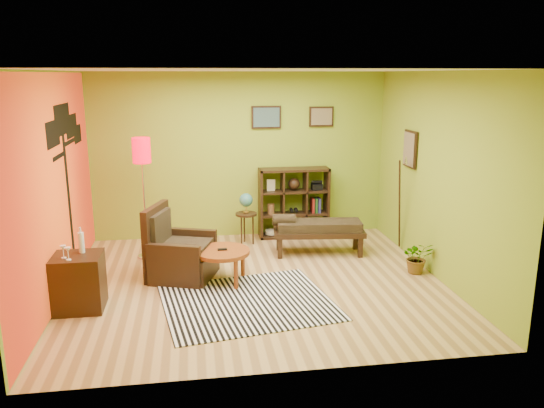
{
  "coord_description": "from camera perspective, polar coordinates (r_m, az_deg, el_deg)",
  "views": [
    {
      "loc": [
        -0.8,
        -6.69,
        2.75
      ],
      "look_at": [
        0.24,
        0.17,
        1.05
      ],
      "focal_mm": 35.0,
      "sensor_mm": 36.0,
      "label": 1
    }
  ],
  "objects": [
    {
      "name": "coffee_table",
      "position": [
        7.2,
        -5.36,
        -5.43
      ],
      "size": [
        0.74,
        0.74,
        0.47
      ],
      "color": "brown",
      "rests_on": "ground"
    },
    {
      "name": "side_cabinet",
      "position": [
        6.79,
        -20.09,
        -7.88
      ],
      "size": [
        0.57,
        0.52,
        0.99
      ],
      "color": "black",
      "rests_on": "ground"
    },
    {
      "name": "zebra_rug",
      "position": [
        6.68,
        -2.65,
        -10.5
      ],
      "size": [
        2.28,
        2.03,
        0.01
      ],
      "primitive_type": "cube",
      "rotation": [
        0.0,
        0.0,
        0.16
      ],
      "color": "white",
      "rests_on": "ground"
    },
    {
      "name": "room_shell",
      "position": [
        6.81,
        -2.57,
        5.73
      ],
      "size": [
        5.04,
        4.54,
        2.82
      ],
      "color": "#85A328",
      "rests_on": "ground"
    },
    {
      "name": "ground",
      "position": [
        7.28,
        -1.67,
        -8.45
      ],
      "size": [
        5.0,
        5.0,
        0.0
      ],
      "primitive_type": "plane",
      "color": "tan",
      "rests_on": "ground"
    },
    {
      "name": "floor_lamp",
      "position": [
        8.11,
        -13.8,
        4.48
      ],
      "size": [
        0.28,
        0.28,
        1.85
      ],
      "color": "silver",
      "rests_on": "ground"
    },
    {
      "name": "potted_plant",
      "position": [
        7.83,
        15.33,
        -5.89
      ],
      "size": [
        0.49,
        0.53,
        0.36
      ],
      "primitive_type": "imported",
      "rotation": [
        0.0,
        0.0,
        -0.16
      ],
      "color": "#26661E",
      "rests_on": "ground"
    },
    {
      "name": "bench",
      "position": [
        8.3,
        4.81,
        -2.62
      ],
      "size": [
        1.46,
        0.65,
        0.65
      ],
      "color": "black",
      "rests_on": "ground"
    },
    {
      "name": "cube_shelf",
      "position": [
        9.14,
        2.45,
        0.15
      ],
      "size": [
        1.2,
        0.35,
        1.2
      ],
      "color": "black",
      "rests_on": "ground"
    },
    {
      "name": "armchair",
      "position": [
        7.49,
        -10.04,
        -5.5
      ],
      "size": [
        1.04,
        1.03,
        1.01
      ],
      "color": "black",
      "rests_on": "ground"
    },
    {
      "name": "globe_table",
      "position": [
        8.7,
        -2.81,
        -0.2
      ],
      "size": [
        0.35,
        0.35,
        0.86
      ],
      "color": "black",
      "rests_on": "ground"
    }
  ]
}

